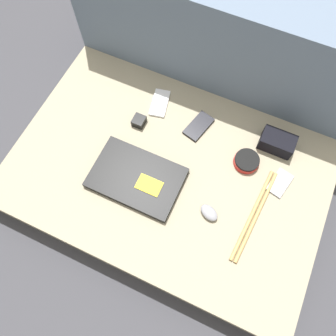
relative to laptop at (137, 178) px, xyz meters
The scene contains 12 objects.
ground_plane 0.20m from the laptop, 42.00° to the left, with size 8.00×8.00×0.00m, color #38383D.
couch_seat 0.15m from the laptop, 42.00° to the left, with size 1.17×0.78×0.15m.
couch_backrest 0.59m from the laptop, 81.07° to the left, with size 1.17×0.20×0.55m.
laptop is the anchor object (origin of this frame).
computer_mouse 0.29m from the laptop, ahead, with size 0.08×0.07×0.03m.
speaker_puck 0.41m from the laptop, 33.82° to the left, with size 0.10×0.10×0.03m.
phone_silver 0.53m from the laptop, 22.77° to the left, with size 0.08×0.12×0.01m.
phone_black 0.34m from the laptop, 100.62° to the left, with size 0.09×0.14×0.01m.
phone_small 0.32m from the laptop, 67.70° to the left, with size 0.10×0.14×0.01m.
camera_pouch 0.54m from the laptop, 39.11° to the left, with size 0.13×0.08×0.06m.
charger_brick 0.24m from the laptop, 114.44° to the left, with size 0.05×0.05×0.03m.
drumstick_pair 0.44m from the laptop, ahead, with size 0.06×0.37×0.01m.
Camera 1 is at (0.19, -0.42, 1.28)m, focal length 35.00 mm.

